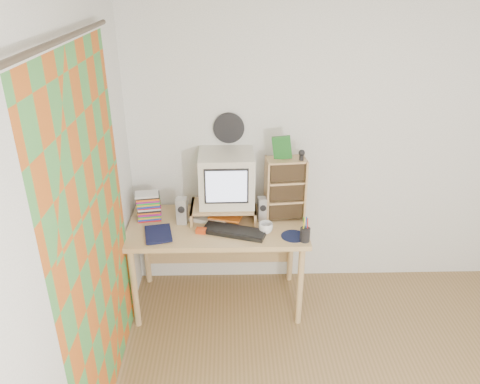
{
  "coord_description": "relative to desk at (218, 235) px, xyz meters",
  "views": [
    {
      "loc": [
        -0.93,
        -1.85,
        2.57
      ],
      "look_at": [
        -0.85,
        1.33,
        1.05
      ],
      "focal_mm": 35.0,
      "sensor_mm": 36.0,
      "label": 1
    }
  ],
  "objects": [
    {
      "name": "red_box",
      "position": [
        -0.12,
        -0.2,
        0.15
      ],
      "size": [
        0.09,
        0.06,
        0.04
      ],
      "primitive_type": "cube",
      "rotation": [
        0.0,
        0.0,
        -0.23
      ],
      "color": "#C23D14",
      "rests_on": "desk"
    },
    {
      "name": "dvd_stack",
      "position": [
        -0.55,
        0.04,
        0.26
      ],
      "size": [
        0.2,
        0.16,
        0.26
      ],
      "primitive_type": null,
      "rotation": [
        0.0,
        0.0,
        0.16
      ],
      "color": "brown",
      "rests_on": "desk"
    },
    {
      "name": "webcam",
      "position": [
        0.65,
        0.0,
        0.69
      ],
      "size": [
        0.05,
        0.05,
        0.08
      ],
      "primitive_type": null,
      "rotation": [
        0.0,
        0.0,
        -0.09
      ],
      "color": "black",
      "rests_on": "cd_rack"
    },
    {
      "name": "crt_monitor",
      "position": [
        0.08,
        0.09,
        0.46
      ],
      "size": [
        0.44,
        0.44,
        0.41
      ],
      "primitive_type": "cube",
      "rotation": [
        0.0,
        0.0,
        0.01
      ],
      "color": "beige",
      "rests_on": "monitor_riser"
    },
    {
      "name": "diary",
      "position": [
        -0.54,
        -0.24,
        0.16
      ],
      "size": [
        0.27,
        0.22,
        0.05
      ],
      "primitive_type": "imported",
      "rotation": [
        0.0,
        0.0,
        0.2
      ],
      "color": "#0F1439",
      "rests_on": "desk"
    },
    {
      "name": "speaker_left",
      "position": [
        -0.28,
        -0.03,
        0.24
      ],
      "size": [
        0.09,
        0.09,
        0.22
      ],
      "primitive_type": "cube",
      "rotation": [
        0.0,
        0.0,
        -0.1
      ],
      "color": "#B2B2B7",
      "rests_on": "desk"
    },
    {
      "name": "papers",
      "position": [
        -0.0,
        0.04,
        0.15
      ],
      "size": [
        0.35,
        0.3,
        0.04
      ],
      "primitive_type": null,
      "rotation": [
        0.0,
        0.0,
        -0.31
      ],
      "color": "silver",
      "rests_on": "desk"
    },
    {
      "name": "game_box",
      "position": [
        0.5,
        0.04,
        0.74
      ],
      "size": [
        0.14,
        0.05,
        0.18
      ],
      "primitive_type": "cube",
      "rotation": [
        0.0,
        0.0,
        -0.14
      ],
      "color": "#1A5C1F",
      "rests_on": "cd_rack"
    },
    {
      "name": "back_wall",
      "position": [
        1.03,
        0.31,
        0.63
      ],
      "size": [
        3.5,
        0.0,
        3.5
      ],
      "primitive_type": "plane",
      "rotation": [
        1.57,
        0.0,
        0.0
      ],
      "color": "white",
      "rests_on": "floor"
    },
    {
      "name": "mousepad",
      "position": [
        0.58,
        -0.26,
        0.14
      ],
      "size": [
        0.19,
        0.19,
        0.0
      ],
      "primitive_type": "cylinder",
      "rotation": [
        0.0,
        0.0,
        -0.01
      ],
      "color": "black",
      "rests_on": "desk"
    },
    {
      "name": "wall_disc",
      "position": [
        0.1,
        0.29,
        0.81
      ],
      "size": [
        0.25,
        0.02,
        0.25
      ],
      "primitive_type": "cylinder",
      "rotation": [
        1.57,
        0.0,
        0.0
      ],
      "color": "black",
      "rests_on": "back_wall"
    },
    {
      "name": "mug",
      "position": [
        0.37,
        -0.21,
        0.18
      ],
      "size": [
        0.11,
        0.11,
        0.09
      ],
      "primitive_type": "imported",
      "rotation": [
        0.0,
        0.0,
        0.01
      ],
      "color": "white",
      "rests_on": "desk"
    },
    {
      "name": "left_wall",
      "position": [
        -0.72,
        -1.44,
        0.63
      ],
      "size": [
        0.0,
        3.5,
        3.5
      ],
      "primitive_type": "plane",
      "rotation": [
        1.57,
        0.0,
        1.57
      ],
      "color": "white",
      "rests_on": "floor"
    },
    {
      "name": "keyboard",
      "position": [
        0.13,
        -0.21,
        0.15
      ],
      "size": [
        0.5,
        0.3,
        0.03
      ],
      "primitive_type": "cube",
      "rotation": [
        0.0,
        0.0,
        -0.32
      ],
      "color": "black",
      "rests_on": "desk"
    },
    {
      "name": "speaker_right",
      "position": [
        0.36,
        -0.01,
        0.23
      ],
      "size": [
        0.08,
        0.08,
        0.2
      ],
      "primitive_type": "cube",
      "rotation": [
        0.0,
        0.0,
        0.13
      ],
      "color": "#B2B2B7",
      "rests_on": "desk"
    },
    {
      "name": "monitor_riser",
      "position": [
        0.05,
        0.04,
        0.23
      ],
      "size": [
        0.52,
        0.3,
        0.12
      ],
      "color": "tan",
      "rests_on": "desk"
    },
    {
      "name": "curtain",
      "position": [
        -0.68,
        -0.96,
        0.53
      ],
      "size": [
        0.0,
        2.2,
        2.2
      ],
      "primitive_type": "plane",
      "rotation": [
        1.57,
        0.0,
        1.57
      ],
      "color": "#BF591B",
      "rests_on": "left_wall"
    },
    {
      "name": "pen_cup",
      "position": [
        0.66,
        -0.33,
        0.21
      ],
      "size": [
        0.09,
        0.09,
        0.15
      ],
      "primitive_type": null,
      "rotation": [
        0.0,
        0.0,
        -0.21
      ],
      "color": "black",
      "rests_on": "desk"
    },
    {
      "name": "desk",
      "position": [
        0.0,
        0.0,
        0.0
      ],
      "size": [
        1.4,
        0.7,
        0.75
      ],
      "color": "tan",
      "rests_on": "floor"
    },
    {
      "name": "cd_rack",
      "position": [
        0.54,
        0.04,
        0.39
      ],
      "size": [
        0.32,
        0.19,
        0.51
      ],
      "primitive_type": "cube",
      "rotation": [
        0.0,
        0.0,
        0.1
      ],
      "color": "tan",
      "rests_on": "desk"
    }
  ]
}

